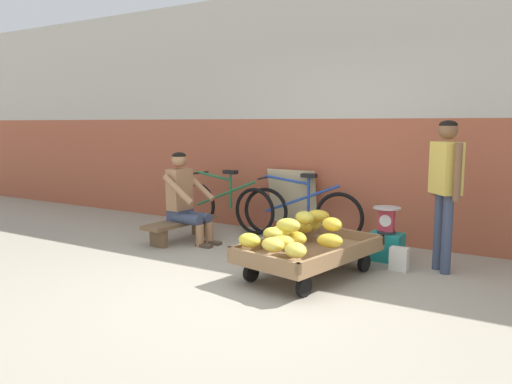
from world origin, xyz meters
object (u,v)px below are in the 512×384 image
Objects in this scene: low_bench at (180,226)px; plastic_crate at (386,247)px; customer_adult at (446,179)px; shopping_bag at (399,259)px; bicycle_near_left at (225,205)px; sign_board at (293,202)px; bicycle_far_left at (301,212)px; weighing_scale at (387,220)px; vendor_seated at (185,198)px; banana_cart at (310,253)px.

plastic_crate is (2.52, 0.47, -0.05)m from low_bench.
customer_adult is 6.38× the size of shopping_bag.
bicycle_near_left is 1.08× the size of customer_adult.
bicycle_near_left is at bearing -161.99° from sign_board.
bicycle_far_left is at bearing 162.09° from customer_adult.
weighing_scale reaches higher than low_bench.
vendor_seated is (0.09, -0.00, 0.37)m from low_bench.
banana_cart is at bearing -115.33° from plastic_crate.
vendor_seated is 0.69× the size of bicycle_far_left.
customer_adult reaches higher than weighing_scale.
plastic_crate is 0.40m from shopping_bag.
sign_board is 3.69× the size of shopping_bag.
low_bench is at bearing -97.24° from bicycle_near_left.
bicycle_near_left is at bearing 88.70° from vendor_seated.
sign_board is at bearing 47.94° from low_bench.
banana_cart is at bearing -141.58° from customer_adult.
vendor_seated is 1.52m from bicycle_far_left.
customer_adult is (3.03, -0.50, 0.60)m from bicycle_near_left.
low_bench is 0.86m from bicycle_near_left.
bicycle_near_left is (0.11, 0.84, 0.15)m from low_bench.
low_bench is at bearing -142.48° from bicycle_far_left.
banana_cart is 1.78× the size of sign_board.
bicycle_far_left is at bearing 5.61° from bicycle_near_left.
low_bench is at bearing -169.53° from weighing_scale.
low_bench is 4.65× the size of shopping_bag.
banana_cart is at bearing -13.97° from low_bench.
vendor_seated reaches higher than low_bench.
customer_adult is at bearing 26.99° from shopping_bag.
weighing_scale is 0.18× the size of bicycle_near_left.
weighing_scale is (0.00, -0.00, 0.30)m from plastic_crate.
customer_adult reaches higher than banana_cart.
shopping_bag is at bearing -53.35° from weighing_scale.
weighing_scale is 1.64m from sign_board.
low_bench reaches higher than shopping_bag.
plastic_crate is 1.20× the size of weighing_scale.
bicycle_near_left reaches higher than banana_cart.
customer_adult is at bearing -17.91° from bicycle_far_left.
low_bench is 0.67× the size of bicycle_far_left.
bicycle_near_left is (-2.42, 0.38, 0.20)m from plastic_crate.
plastic_crate is 0.22× the size of bicycle_near_left.
sign_board is 2.31m from customer_adult.
banana_cart is 1.38× the size of vendor_seated.
customer_adult reaches higher than shopping_bag.
sign_board reaches higher than banana_cart.
plastic_crate is (0.46, 0.98, -0.09)m from banana_cart.
low_bench is 1.57m from bicycle_far_left.
bicycle_far_left is (-1.28, 0.49, 0.20)m from plastic_crate.
vendor_seated is 1.29× the size of sign_board.
vendor_seated is at bearing -176.70° from shopping_bag.
sign_board is (-1.49, 0.68, -0.01)m from weighing_scale.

